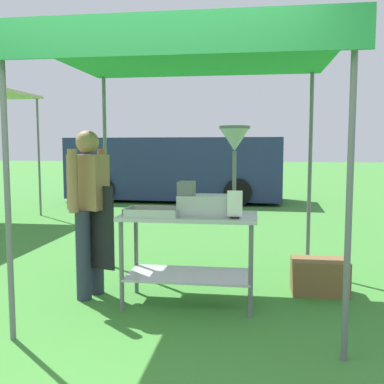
{
  "coord_description": "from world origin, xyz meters",
  "views": [
    {
      "loc": [
        0.79,
        -3.13,
        1.46
      ],
      "look_at": [
        0.2,
        1.07,
        1.03
      ],
      "focal_mm": 41.99,
      "sensor_mm": 36.0,
      "label": 1
    }
  ],
  "objects_px": {
    "donut_tray": "(152,213)",
    "stall_canopy": "(190,59)",
    "donut_fryer": "(216,183)",
    "vendor": "(89,205)",
    "van_navy": "(176,168)",
    "menu_sign": "(235,207)",
    "supply_crate": "(319,276)",
    "donut_cart": "(189,238)"
  },
  "relations": [
    {
      "from": "vendor",
      "to": "van_navy",
      "type": "relative_size",
      "value": 0.28
    },
    {
      "from": "menu_sign",
      "to": "donut_tray",
      "type": "bearing_deg",
      "value": 176.24
    },
    {
      "from": "donut_cart",
      "to": "donut_tray",
      "type": "bearing_deg",
      "value": -156.75
    },
    {
      "from": "stall_canopy",
      "to": "vendor",
      "type": "xyz_separation_m",
      "value": [
        -0.98,
        -0.02,
        -1.34
      ]
    },
    {
      "from": "donut_cart",
      "to": "stall_canopy",
      "type": "bearing_deg",
      "value": 90.0
    },
    {
      "from": "stall_canopy",
      "to": "menu_sign",
      "type": "bearing_deg",
      "value": -33.56
    },
    {
      "from": "donut_tray",
      "to": "supply_crate",
      "type": "bearing_deg",
      "value": 21.68
    },
    {
      "from": "donut_tray",
      "to": "donut_fryer",
      "type": "bearing_deg",
      "value": 11.88
    },
    {
      "from": "stall_canopy",
      "to": "supply_crate",
      "type": "height_order",
      "value": "stall_canopy"
    },
    {
      "from": "stall_canopy",
      "to": "menu_sign",
      "type": "distance_m",
      "value": 1.4
    },
    {
      "from": "vendor",
      "to": "donut_cart",
      "type": "bearing_deg",
      "value": -4.73
    },
    {
      "from": "donut_tray",
      "to": "donut_fryer",
      "type": "height_order",
      "value": "donut_fryer"
    },
    {
      "from": "vendor",
      "to": "stall_canopy",
      "type": "bearing_deg",
      "value": 1.01
    },
    {
      "from": "donut_cart",
      "to": "menu_sign",
      "type": "distance_m",
      "value": 0.56
    },
    {
      "from": "donut_cart",
      "to": "vendor",
      "type": "distance_m",
      "value": 1.02
    },
    {
      "from": "donut_cart",
      "to": "menu_sign",
      "type": "relative_size",
      "value": 5.15
    },
    {
      "from": "stall_canopy",
      "to": "van_navy",
      "type": "xyz_separation_m",
      "value": [
        -1.54,
        7.9,
        -1.37
      ]
    },
    {
      "from": "donut_tray",
      "to": "supply_crate",
      "type": "relative_size",
      "value": 0.87
    },
    {
      "from": "vendor",
      "to": "supply_crate",
      "type": "xyz_separation_m",
      "value": [
        2.22,
        0.4,
        -0.73
      ]
    },
    {
      "from": "stall_canopy",
      "to": "menu_sign",
      "type": "xyz_separation_m",
      "value": [
        0.42,
        -0.28,
        -1.3
      ]
    },
    {
      "from": "donut_tray",
      "to": "vendor",
      "type": "bearing_deg",
      "value": 162.03
    },
    {
      "from": "stall_canopy",
      "to": "vendor",
      "type": "height_order",
      "value": "stall_canopy"
    },
    {
      "from": "stall_canopy",
      "to": "menu_sign",
      "type": "relative_size",
      "value": 10.96
    },
    {
      "from": "menu_sign",
      "to": "supply_crate",
      "type": "distance_m",
      "value": 1.31
    },
    {
      "from": "menu_sign",
      "to": "van_navy",
      "type": "relative_size",
      "value": 0.04
    },
    {
      "from": "stall_canopy",
      "to": "van_navy",
      "type": "bearing_deg",
      "value": 101.04
    },
    {
      "from": "menu_sign",
      "to": "vendor",
      "type": "bearing_deg",
      "value": 169.34
    },
    {
      "from": "donut_fryer",
      "to": "van_navy",
      "type": "distance_m",
      "value": 8.21
    },
    {
      "from": "supply_crate",
      "to": "van_navy",
      "type": "height_order",
      "value": "van_navy"
    },
    {
      "from": "donut_tray",
      "to": "stall_canopy",
      "type": "bearing_deg",
      "value": 36.63
    },
    {
      "from": "vendor",
      "to": "donut_tray",
      "type": "bearing_deg",
      "value": -17.97
    },
    {
      "from": "donut_fryer",
      "to": "donut_tray",
      "type": "bearing_deg",
      "value": -168.12
    },
    {
      "from": "supply_crate",
      "to": "van_navy",
      "type": "distance_m",
      "value": 8.04
    },
    {
      "from": "menu_sign",
      "to": "supply_crate",
      "type": "xyz_separation_m",
      "value": [
        0.82,
        0.67,
        -0.77
      ]
    },
    {
      "from": "donut_fryer",
      "to": "van_navy",
      "type": "xyz_separation_m",
      "value": [
        -1.78,
        8.01,
        -0.26
      ]
    },
    {
      "from": "donut_fryer",
      "to": "stall_canopy",
      "type": "bearing_deg",
      "value": 154.71
    },
    {
      "from": "stall_canopy",
      "to": "donut_fryer",
      "type": "height_order",
      "value": "stall_canopy"
    },
    {
      "from": "donut_tray",
      "to": "menu_sign",
      "type": "xyz_separation_m",
      "value": [
        0.74,
        -0.05,
        0.08
      ]
    },
    {
      "from": "stall_canopy",
      "to": "van_navy",
      "type": "height_order",
      "value": "stall_canopy"
    },
    {
      "from": "donut_cart",
      "to": "supply_crate",
      "type": "distance_m",
      "value": 1.41
    },
    {
      "from": "donut_cart",
      "to": "van_navy",
      "type": "height_order",
      "value": "van_navy"
    },
    {
      "from": "van_navy",
      "to": "supply_crate",
      "type": "bearing_deg",
      "value": -69.68
    }
  ]
}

